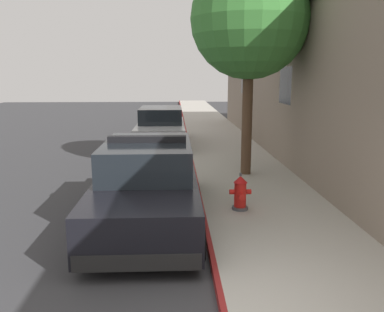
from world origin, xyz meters
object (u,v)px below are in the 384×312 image
(police_cruiser, at_px, (148,184))
(parked_car_silver_ahead, at_px, (161,128))
(fire_hydrant, at_px, (240,193))
(street_tree, at_px, (250,20))

(police_cruiser, bearing_deg, parked_car_silver_ahead, 90.13)
(police_cruiser, height_order, fire_hydrant, police_cruiser)
(police_cruiser, bearing_deg, street_tree, 52.27)
(fire_hydrant, bearing_deg, parked_car_silver_ahead, 102.70)
(parked_car_silver_ahead, distance_m, street_tree, 6.76)
(fire_hydrant, height_order, street_tree, street_tree)
(fire_hydrant, xyz_separation_m, street_tree, (0.65, 3.01, 3.72))
(police_cruiser, xyz_separation_m, street_tree, (2.49, 3.21, 3.47))
(police_cruiser, relative_size, street_tree, 0.86)
(police_cruiser, xyz_separation_m, fire_hydrant, (1.84, 0.20, -0.25))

